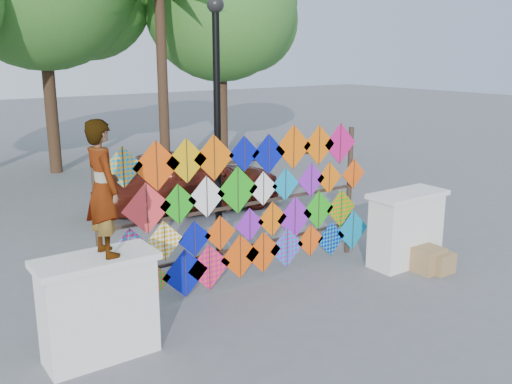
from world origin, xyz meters
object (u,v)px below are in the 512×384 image
vendor_woman (103,188)px  lamppost (217,105)px  sedan (189,179)px  kite_rack (250,207)px

vendor_woman → lamppost: bearing=-54.2°
lamppost → vendor_woman: bearing=-142.4°
vendor_woman → sedan: bearing=-38.5°
kite_rack → sedan: size_ratio=1.16×
kite_rack → vendor_woman: 2.93m
sedan → lamppost: size_ratio=0.96×
vendor_woman → sedan: size_ratio=0.37×
vendor_woman → kite_rack: bearing=-72.6°
kite_rack → sedan: bearing=73.9°
kite_rack → lamppost: lamppost is taller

